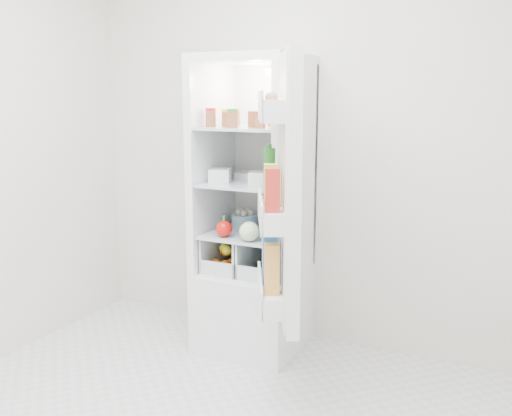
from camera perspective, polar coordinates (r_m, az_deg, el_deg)
The scene contains 21 objects.
room_walls at distance 2.26m, azimuth -9.41°, elevation 11.60°, with size 3.02×3.02×2.61m.
refrigerator at distance 3.56m, azimuth 0.03°, elevation -3.47°, with size 0.60×0.60×1.80m.
shelf_low at distance 3.49m, azimuth -0.41°, elevation -2.52°, with size 0.49×0.53×0.01m, color silver.
shelf_mid at distance 3.43m, azimuth -0.42°, elevation 2.52°, with size 0.49×0.53×0.01m, color silver.
shelf_top at distance 3.39m, azimuth -0.43°, elevation 8.03°, with size 0.49×0.53×0.01m, color silver.
crisper_left at distance 3.58m, azimuth -2.17°, elevation -4.34°, with size 0.23×0.46×0.22m, color silver, non-canonical shape.
crisper_right at distance 3.47m, azimuth 1.41°, elevation -4.81°, with size 0.23×0.46×0.22m, color silver, non-canonical shape.
condiment_jars at distance 3.35m, azimuth -1.03°, elevation 8.84°, with size 0.46×0.34×0.08m.
squeeze_bottle at distance 3.43m, azimuth 3.87°, elevation 9.50°, with size 0.05×0.05×0.16m, color white.
tub_white at distance 3.42m, azimuth -3.62°, elevation 3.28°, with size 0.12×0.12×0.08m, color white.
tub_cream at distance 3.35m, azimuth 0.35°, elevation 3.05°, with size 0.12×0.12×0.07m, color white.
tin_red at distance 3.32m, azimuth 2.40°, elevation 2.80°, with size 0.08×0.08×0.05m, color red.
foil_tray at distance 3.55m, azimuth -1.70°, elevation 3.29°, with size 0.17×0.13×0.04m, color silver.
tub_green at distance 3.53m, azimuth 2.31°, elevation 3.51°, with size 0.09×0.13×0.08m, color #397F51.
red_cabbage at distance 3.50m, azimuth 2.61°, elevation -1.08°, with size 0.15×0.15×0.15m, color #5C1F55.
bell_pepper at distance 3.36m, azimuth -3.22°, elevation -2.08°, with size 0.10×0.10×0.10m, color red.
mushroom_bowl at distance 3.63m, azimuth -1.14°, elevation -1.22°, with size 0.17×0.17×0.08m, color #90C3D7.
salad_bag at distance 3.25m, azimuth -0.67°, elevation -2.37°, with size 0.11×0.11×0.11m, color beige.
citrus_pile at distance 3.56m, azimuth -2.31°, elevation -4.88°, with size 0.20×0.31×0.16m.
veg_pile at distance 3.48m, azimuth 1.47°, elevation -5.57°, with size 0.16×0.30×0.10m.
fridge_door at distance 2.76m, azimuth 2.74°, elevation 1.24°, with size 0.40×0.57×1.30m.
Camera 1 is at (1.30, -1.85, 1.57)m, focal length 40.00 mm.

